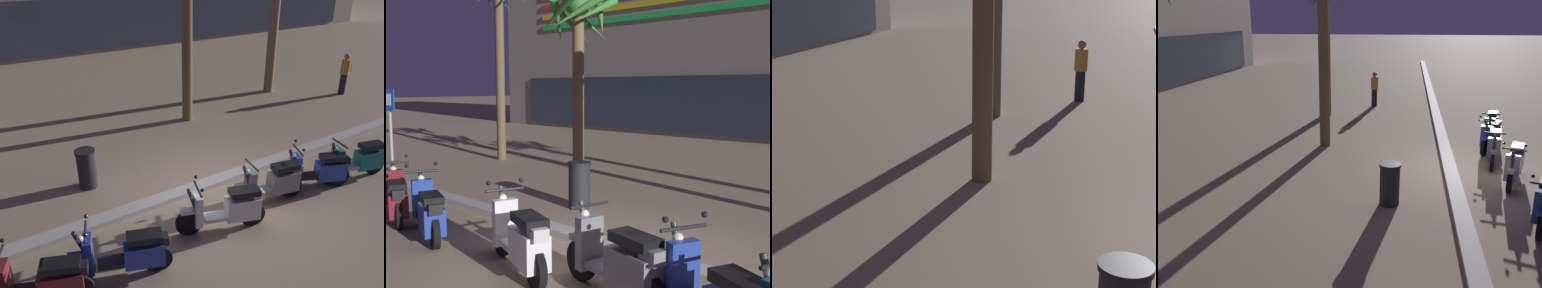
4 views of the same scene
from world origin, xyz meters
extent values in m
cylinder|color=brown|center=(1.88, 4.37, 2.73)|extent=(0.33, 0.33, 5.45)
cylinder|color=black|center=(8.50, 3.33, 0.40)|extent=(0.26, 0.26, 0.81)
cylinder|color=gold|center=(8.50, 3.33, 1.09)|extent=(0.34, 0.34, 0.57)
sphere|color=#9E704C|center=(8.50, 3.33, 1.49)|extent=(0.22, 0.22, 0.22)
cube|color=brown|center=(8.72, 3.34, 1.01)|extent=(0.13, 0.17, 0.28)
cylinder|color=black|center=(-2.35, 2.07, 0.92)|extent=(0.48, 0.48, 0.06)
camera|label=1|loc=(-4.55, -5.91, 4.94)|focal=36.18mm
camera|label=2|loc=(4.12, -4.87, 2.46)|focal=44.33mm
camera|label=3|loc=(-7.05, 2.20, 3.36)|focal=54.82mm
camera|label=4|loc=(-10.95, 1.73, 3.98)|focal=39.02mm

